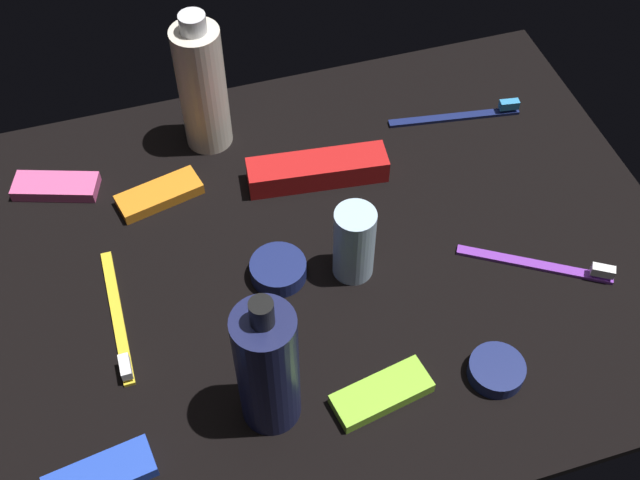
{
  "coord_description": "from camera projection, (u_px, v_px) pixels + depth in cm",
  "views": [
    {
      "loc": [
        16.29,
        53.68,
        74.45
      ],
      "look_at": [
        0.0,
        0.0,
        3.0
      ],
      "focal_mm": 44.5,
      "sensor_mm": 36.0,
      "label": 1
    }
  ],
  "objects": [
    {
      "name": "toothbrush_yellow",
      "position": [
        118.0,
        322.0,
        0.87
      ],
      "size": [
        1.35,
        18.01,
        2.1
      ],
      "color": "yellow",
      "rests_on": "ground_plane"
    },
    {
      "name": "ground_plane",
      "position": [
        320.0,
        259.0,
        0.94
      ],
      "size": [
        84.0,
        64.0,
        1.2
      ],
      "primitive_type": "cube",
      "color": "black"
    },
    {
      "name": "snack_bar_lime",
      "position": [
        382.0,
        393.0,
        0.81
      ],
      "size": [
        10.95,
        5.81,
        1.5
      ],
      "primitive_type": "cube",
      "rotation": [
        0.0,
        0.0,
        0.18
      ],
      "color": "#8CD133",
      "rests_on": "ground_plane"
    },
    {
      "name": "snack_bar_blue",
      "position": [
        100.0,
        476.0,
        0.76
      ],
      "size": [
        10.87,
        5.48,
        1.5
      ],
      "primitive_type": "cube",
      "rotation": [
        0.0,
        0.0,
        0.15
      ],
      "color": "blue",
      "rests_on": "ground_plane"
    },
    {
      "name": "cream_tin_right",
      "position": [
        278.0,
        270.0,
        0.91
      ],
      "size": [
        6.49,
        6.49,
        2.2
      ],
      "primitive_type": "cylinder",
      "color": "navy",
      "rests_on": "ground_plane"
    },
    {
      "name": "toothbrush_navy",
      "position": [
        462.0,
        114.0,
        1.07
      ],
      "size": [
        17.98,
        3.79,
        2.1
      ],
      "color": "navy",
      "rests_on": "ground_plane"
    },
    {
      "name": "deodorant_stick",
      "position": [
        354.0,
        243.0,
        0.88
      ],
      "size": [
        4.69,
        4.69,
        9.88
      ],
      "primitive_type": "cylinder",
      "color": "silver",
      "rests_on": "ground_plane"
    },
    {
      "name": "lotion_bottle",
      "position": [
        267.0,
        368.0,
        0.74
      ],
      "size": [
        6.03,
        6.03,
        19.34
      ],
      "color": "#191E48",
      "rests_on": "ground_plane"
    },
    {
      "name": "toothbrush_purple",
      "position": [
        544.0,
        264.0,
        0.92
      ],
      "size": [
        16.04,
        10.31,
        2.1
      ],
      "color": "purple",
      "rests_on": "ground_plane"
    },
    {
      "name": "snack_bar_pink",
      "position": [
        56.0,
        186.0,
        0.99
      ],
      "size": [
        11.13,
        7.05,
        1.5
      ],
      "primitive_type": "cube",
      "rotation": [
        0.0,
        0.0,
        -0.32
      ],
      "color": "#E55999",
      "rests_on": "ground_plane"
    },
    {
      "name": "bodywash_bottle",
      "position": [
        202.0,
        87.0,
        0.98
      ],
      "size": [
        6.04,
        6.04,
        19.56
      ],
      "color": "silver",
      "rests_on": "ground_plane"
    },
    {
      "name": "snack_bar_orange",
      "position": [
        159.0,
        194.0,
        0.98
      ],
      "size": [
        11.05,
        6.31,
        1.5
      ],
      "primitive_type": "cube",
      "rotation": [
        0.0,
        0.0,
        0.23
      ],
      "color": "orange",
      "rests_on": "ground_plane"
    },
    {
      "name": "toothpaste_box_red",
      "position": [
        317.0,
        170.0,
        1.0
      ],
      "size": [
        17.99,
        6.37,
        3.2
      ],
      "primitive_type": "cube",
      "rotation": [
        0.0,
        0.0,
        -0.11
      ],
      "color": "red",
      "rests_on": "ground_plane"
    },
    {
      "name": "cream_tin_left",
      "position": [
        496.0,
        370.0,
        0.83
      ],
      "size": [
        5.93,
        5.93,
        1.87
      ],
      "primitive_type": "cylinder",
      "color": "navy",
      "rests_on": "ground_plane"
    }
  ]
}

